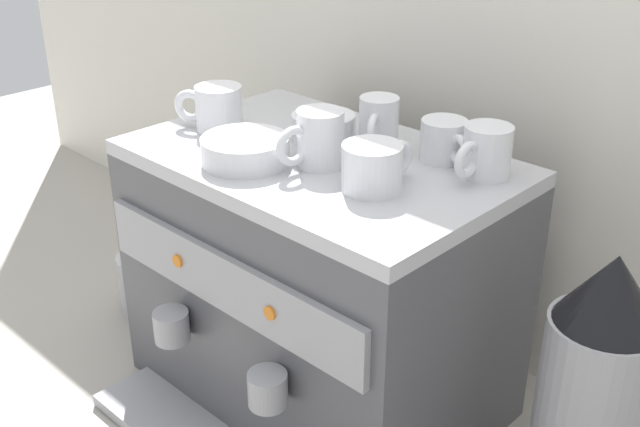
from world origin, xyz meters
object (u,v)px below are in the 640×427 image
ceramic_cup_4 (485,152)px  ceramic_cup_2 (318,139)px  ceramic_bowl_0 (245,151)px  ceramic_bowl_1 (323,128)px  coffee_grinder (591,407)px  milk_pitcher (144,282)px  ceramic_cup_0 (378,124)px  espresso_machine (318,283)px  ceramic_cup_3 (445,141)px  ceramic_cup_1 (217,108)px  ceramic_cup_5 (374,167)px

ceramic_cup_4 → ceramic_cup_2: bearing=-145.2°
ceramic_bowl_0 → ceramic_bowl_1: 0.15m
coffee_grinder → milk_pitcher: size_ratio=3.60×
ceramic_cup_0 → espresso_machine: bearing=-118.3°
espresso_machine → coffee_grinder: size_ratio=1.33×
ceramic_cup_3 → coffee_grinder: ceramic_cup_3 is taller
ceramic_cup_0 → ceramic_cup_1: ceramic_cup_0 is taller
espresso_machine → coffee_grinder: espresso_machine is taller
ceramic_bowl_1 → milk_pitcher: size_ratio=0.83×
ceramic_cup_1 → ceramic_bowl_1: 0.18m
ceramic_bowl_1 → coffee_grinder: size_ratio=0.23×
ceramic_bowl_1 → ceramic_cup_5: bearing=-26.6°
ceramic_cup_0 → ceramic_bowl_1: (-0.09, -0.03, -0.02)m
espresso_machine → ceramic_bowl_0: 0.26m
ceramic_bowl_0 → milk_pitcher: bearing=174.1°
espresso_machine → ceramic_cup_1: size_ratio=5.34×
ceramic_cup_3 → ceramic_cup_2: bearing=-129.8°
coffee_grinder → milk_pitcher: 0.91m
espresso_machine → ceramic_bowl_1: (-0.04, 0.06, 0.24)m
ceramic_cup_1 → ceramic_cup_2: ceramic_cup_2 is taller
ceramic_cup_0 → ceramic_cup_4: bearing=7.3°
espresso_machine → ceramic_bowl_0: size_ratio=4.47×
ceramic_cup_5 → ceramic_cup_4: bearing=59.0°
ceramic_cup_5 → milk_pitcher: size_ratio=0.98×
ceramic_cup_0 → ceramic_bowl_1: ceramic_cup_0 is taller
ceramic_cup_1 → ceramic_cup_4: same height
ceramic_cup_2 → ceramic_bowl_1: bearing=129.3°
ceramic_cup_3 → ceramic_cup_5: (-0.01, -0.15, 0.00)m
espresso_machine → milk_pitcher: 0.47m
ceramic_cup_2 → ceramic_cup_4: 0.24m
ceramic_cup_0 → ceramic_cup_3: ceramic_cup_0 is taller
ceramic_cup_0 → ceramic_cup_2: size_ratio=0.85×
ceramic_cup_2 → ceramic_cup_3: ceramic_cup_2 is taller
ceramic_bowl_1 → milk_pitcher: bearing=-164.3°
ceramic_cup_1 → coffee_grinder: 0.71m
ceramic_cup_3 → ceramic_bowl_0: 0.29m
ceramic_cup_5 → ceramic_bowl_0: ceramic_cup_5 is taller
ceramic_bowl_1 → coffee_grinder: (0.50, -0.03, -0.25)m
ceramic_cup_1 → milk_pitcher: bearing=-174.7°
espresso_machine → milk_pitcher: bearing=-173.0°
ceramic_cup_4 → ceramic_cup_5: 0.16m
espresso_machine → ceramic_cup_1: ceramic_cup_1 is taller
ceramic_cup_1 → ceramic_bowl_1: ceramic_cup_1 is taller
ceramic_cup_4 → coffee_grinder: bearing=-18.0°
espresso_machine → milk_pitcher: size_ratio=4.78×
ceramic_cup_5 → milk_pitcher: ceramic_cup_5 is taller
ceramic_bowl_1 → ceramic_cup_2: bearing=-50.7°
ceramic_cup_2 → milk_pitcher: 0.63m
ceramic_cup_5 → ceramic_cup_2: bearing=177.5°
ceramic_cup_0 → ceramic_bowl_0: bearing=-120.3°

